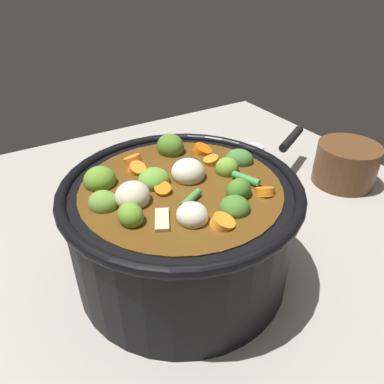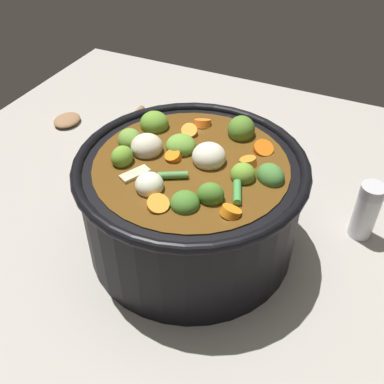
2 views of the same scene
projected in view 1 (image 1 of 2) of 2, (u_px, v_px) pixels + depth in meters
ground_plane at (183, 269)px, 0.56m from camera, size 1.10×1.10×0.00m
cooking_pot at (182, 227)px, 0.51m from camera, size 0.32×0.32×0.18m
salt_shaker at (252, 168)px, 0.72m from camera, size 0.04×0.04×0.10m
small_saucepan at (344, 163)px, 0.75m from camera, size 0.17×0.20×0.08m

